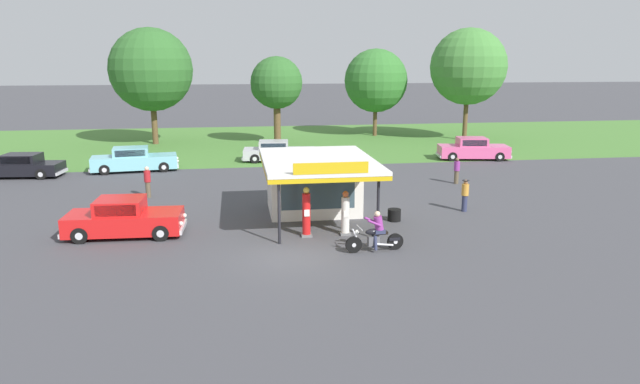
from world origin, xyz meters
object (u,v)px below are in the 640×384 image
parked_car_back_row_centre (473,149)px  motorcycle_with_rider (376,235)px  bystander_strolling_foreground (465,195)px  spare_tire_stack (394,215)px  gas_pump_offside (345,215)px  parked_car_back_row_centre_right (134,160)px  parked_car_back_row_far_left (278,152)px  parked_car_back_row_far_right (18,167)px  featured_classic_sedan (124,219)px  bystander_leaning_by_kiosk (457,170)px  bystander_chatting_near_pumps (148,181)px  gas_pump_nearside (306,214)px

parked_car_back_row_centre → motorcycle_with_rider: bearing=-122.3°
parked_car_back_row_centre → bystander_strolling_foreground: bearing=-114.6°
motorcycle_with_rider → parked_car_back_row_centre: parked_car_back_row_centre is taller
spare_tire_stack → parked_car_back_row_centre: bearing=56.0°
gas_pump_offside → parked_car_back_row_centre_right: 19.15m
parked_car_back_row_far_left → parked_car_back_row_centre: bearing=-5.5°
bystander_strolling_foreground → spare_tire_stack: bearing=-163.8°
motorcycle_with_rider → spare_tire_stack: (1.85, 3.98, -0.38)m
parked_car_back_row_far_left → parked_car_back_row_centre: parked_car_back_row_centre is taller
parked_car_back_row_far_left → bystander_strolling_foreground: (7.78, -15.27, 0.16)m
parked_car_back_row_far_right → motorcycle_with_rider: bearing=-42.4°
parked_car_back_row_far_left → featured_classic_sedan: bearing=-114.5°
motorcycle_with_rider → parked_car_back_row_far_left: motorcycle_with_rider is taller
motorcycle_with_rider → bystander_strolling_foreground: 7.60m
motorcycle_with_rider → bystander_leaning_by_kiosk: motorcycle_with_rider is taller
bystander_leaning_by_kiosk → spare_tire_stack: size_ratio=2.57×
parked_car_back_row_centre_right → spare_tire_stack: size_ratio=9.50×
motorcycle_with_rider → parked_car_back_row_far_right: (-18.59, 16.98, 0.00)m
parked_car_back_row_far_right → bystander_chatting_near_pumps: size_ratio=3.42×
featured_classic_sedan → parked_car_back_row_far_left: 18.56m
parked_car_back_row_centre → bystander_chatting_near_pumps: bystander_chatting_near_pumps is taller
gas_pump_offside → bystander_strolling_foreground: 6.99m
bystander_chatting_near_pumps → spare_tire_stack: size_ratio=2.78×
gas_pump_offside → motorcycle_with_rider: 2.38m
bystander_chatting_near_pumps → gas_pump_nearside: bearing=-47.0°
parked_car_back_row_far_right → parked_car_back_row_far_left: bearing=11.6°
gas_pump_nearside → bystander_chatting_near_pumps: size_ratio=1.25×
featured_classic_sedan → bystander_strolling_foreground: 15.56m
featured_classic_sedan → bystander_leaning_by_kiosk: size_ratio=3.19×
parked_car_back_row_centre_right → bystander_chatting_near_pumps: bystander_chatting_near_pumps is taller
parked_car_back_row_centre_right → bystander_chatting_near_pumps: bearing=-75.8°
parked_car_back_row_far_left → bystander_chatting_near_pumps: bystander_chatting_near_pumps is taller
parked_car_back_row_far_left → parked_car_back_row_far_right: (-16.45, -3.38, -0.01)m
gas_pump_offside → parked_car_back_row_far_left: bearing=94.4°
gas_pump_offside → bystander_chatting_near_pumps: gas_pump_offside is taller
parked_car_back_row_far_right → bystander_leaning_by_kiosk: bearing=-12.6°
bystander_strolling_foreground → bystander_chatting_near_pumps: bearing=161.5°
parked_car_back_row_centre_right → bystander_leaning_by_kiosk: (19.39, -6.78, 0.08)m
gas_pump_nearside → motorcycle_with_rider: gas_pump_nearside is taller
parked_car_back_row_centre → parked_car_back_row_centre_right: size_ratio=0.94×
featured_classic_sedan → spare_tire_stack: size_ratio=8.18×
gas_pump_nearside → parked_car_back_row_far_right: size_ratio=0.37×
bystander_leaning_by_kiosk → parked_car_back_row_centre: bearing=60.9°
motorcycle_with_rider → bystander_chatting_near_pumps: 14.21m
gas_pump_offside → parked_car_back_row_centre_right: (-11.02, 15.66, -0.13)m
gas_pump_nearside → parked_car_back_row_centre_right: size_ratio=0.37×
parked_car_back_row_centre_right → bystander_leaning_by_kiosk: bearing=-19.3°
spare_tire_stack → bystander_leaning_by_kiosk: bearing=51.1°
bystander_leaning_by_kiosk → gas_pump_nearside: bearing=-138.4°
parked_car_back_row_far_left → spare_tire_stack: parked_car_back_row_far_left is taller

